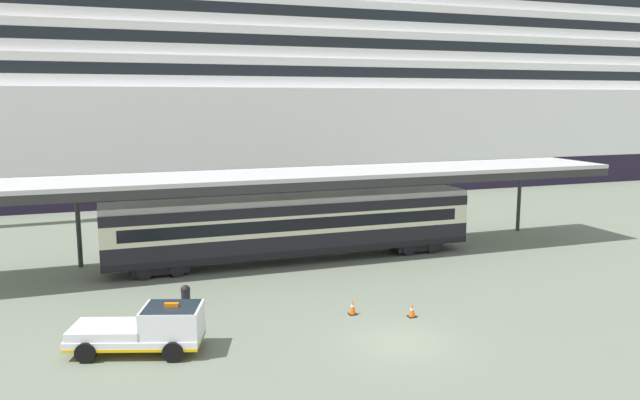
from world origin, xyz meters
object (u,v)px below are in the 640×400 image
(quay_bollard, at_px, (186,294))
(traffic_cone_near, at_px, (412,310))
(cruise_ship, at_px, (356,75))
(train_carriage, at_px, (295,225))
(traffic_cone_mid, at_px, (353,307))
(service_truck, at_px, (149,328))

(quay_bollard, bearing_deg, traffic_cone_near, -28.98)
(cruise_ship, distance_m, train_carriage, 43.32)
(traffic_cone_near, xyz_separation_m, quay_bollard, (-9.66, 5.35, 0.20))
(traffic_cone_mid, bearing_deg, train_carriage, 88.42)
(quay_bollard, bearing_deg, train_carriage, 38.85)
(train_carriage, relative_size, quay_bollard, 23.77)
(service_truck, bearing_deg, train_carriage, 50.10)
(train_carriage, height_order, traffic_cone_near, train_carriage)
(quay_bollard, bearing_deg, service_truck, -111.24)
(cruise_ship, xyz_separation_m, quay_bollard, (-26.95, -43.21, -12.45))
(cruise_ship, height_order, train_carriage, cruise_ship)
(service_truck, relative_size, quay_bollard, 5.80)
(service_truck, xyz_separation_m, quay_bollard, (2.12, 5.45, -0.47))
(cruise_ship, relative_size, service_truck, 24.11)
(train_carriage, xyz_separation_m, service_truck, (-9.58, -11.46, -1.32))
(traffic_cone_near, xyz_separation_m, traffic_cone_mid, (-2.47, 1.22, 0.04))
(traffic_cone_near, relative_size, quay_bollard, 0.67)
(service_truck, xyz_separation_m, traffic_cone_mid, (9.30, 1.32, -0.63))
(service_truck, relative_size, traffic_cone_near, 8.68)
(service_truck, relative_size, traffic_cone_mid, 7.63)
(service_truck, bearing_deg, traffic_cone_mid, 8.05)
(cruise_ship, height_order, quay_bollard, cruise_ship)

